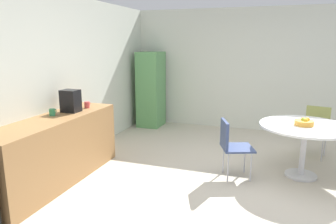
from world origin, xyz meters
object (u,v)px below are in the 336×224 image
object	(u,v)px
round_table	(305,133)
chair_navy	(231,142)
mug_green	(52,112)
coffee_maker	(71,101)
chair_olive	(316,125)
fruit_bowl	(304,122)
mug_white	(87,105)
locker_cabinet	(151,89)

from	to	relation	value
round_table	chair_navy	bearing A→B (deg)	110.89
mug_green	coffee_maker	world-z (taller)	coffee_maker
coffee_maker	round_table	bearing A→B (deg)	-74.68
chair_navy	chair_olive	bearing A→B (deg)	-41.80
fruit_bowl	mug_white	bearing A→B (deg)	99.75
locker_cabinet	fruit_bowl	xyz separation A→B (m)	(-1.95, -3.08, -0.04)
locker_cabinet	fruit_bowl	size ratio (longest dim) A/B	6.56
round_table	mug_white	distance (m)	3.21
mug_green	chair_olive	bearing A→B (deg)	-58.63
fruit_bowl	mug_white	world-z (taller)	mug_white
chair_olive	fruit_bowl	xyz separation A→B (m)	(-1.03, 0.28, 0.28)
coffee_maker	chair_navy	bearing A→B (deg)	-77.21
mug_white	fruit_bowl	bearing A→B (deg)	-80.25
chair_navy	mug_green	size ratio (longest dim) A/B	6.43
locker_cabinet	chair_navy	xyz separation A→B (m)	(-2.30, -2.13, -0.32)
locker_cabinet	coffee_maker	xyz separation A→B (m)	(-2.80, 0.10, 0.22)
round_table	chair_olive	bearing A→B (deg)	-14.50
locker_cabinet	mug_green	world-z (taller)	locker_cabinet
locker_cabinet	coffee_maker	world-z (taller)	locker_cabinet
locker_cabinet	chair_olive	distance (m)	3.50
chair_olive	mug_green	distance (m)	4.19
fruit_bowl	mug_green	bearing A→B (deg)	109.22
mug_white	chair_olive	bearing A→B (deg)	-65.33
locker_cabinet	round_table	size ratio (longest dim) A/B	1.35
chair_navy	mug_white	xyz separation A→B (m)	(-0.19, 2.17, 0.43)
chair_navy	mug_green	world-z (taller)	mug_green
locker_cabinet	mug_green	xyz separation A→B (m)	(-3.09, 0.20, 0.11)
chair_olive	coffee_maker	xyz separation A→B (m)	(-1.88, 3.46, 0.54)
coffee_maker	mug_white	bearing A→B (deg)	-10.31
chair_navy	fruit_bowl	bearing A→B (deg)	-69.84
mug_white	coffee_maker	xyz separation A→B (m)	(-0.32, 0.06, 0.11)
chair_navy	mug_green	bearing A→B (deg)	108.83
chair_olive	mug_green	xyz separation A→B (m)	(-2.17, 3.56, 0.43)
locker_cabinet	round_table	bearing A→B (deg)	-121.88
chair_olive	coffee_maker	bearing A→B (deg)	118.53
chair_olive	coffee_maker	world-z (taller)	coffee_maker
chair_navy	coffee_maker	bearing A→B (deg)	102.79
locker_cabinet	mug_white	xyz separation A→B (m)	(-2.49, 0.04, 0.11)
chair_navy	fruit_bowl	world-z (taller)	fruit_bowl
locker_cabinet	mug_white	size ratio (longest dim) A/B	13.00
round_table	coffee_maker	size ratio (longest dim) A/B	3.87
locker_cabinet	round_table	world-z (taller)	locker_cabinet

